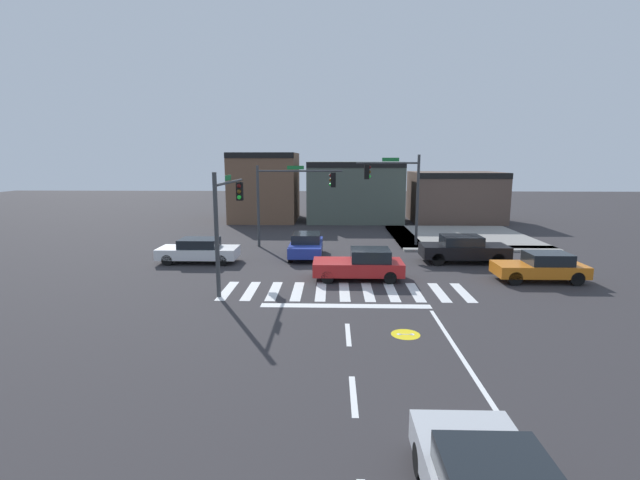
# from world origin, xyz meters

# --- Properties ---
(ground_plane) EXTENTS (120.00, 120.00, 0.00)m
(ground_plane) POSITION_xyz_m (0.00, 0.00, 0.00)
(ground_plane) COLOR #302D30
(crosswalk_near) EXTENTS (10.87, 2.96, 0.01)m
(crosswalk_near) POSITION_xyz_m (0.00, -4.50, 0.00)
(crosswalk_near) COLOR silver
(crosswalk_near) RESTS_ON ground_plane
(lane_markings) EXTENTS (6.80, 18.75, 0.01)m
(lane_markings) POSITION_xyz_m (1.16, -11.43, 0.00)
(lane_markings) COLOR white
(lane_markings) RESTS_ON ground_plane
(bike_detector_marking) EXTENTS (0.97, 0.97, 0.01)m
(bike_detector_marking) POSITION_xyz_m (1.92, -9.45, 0.00)
(bike_detector_marking) COLOR yellow
(bike_detector_marking) RESTS_ON ground_plane
(curb_corner_northeast) EXTENTS (10.00, 10.60, 0.15)m
(curb_corner_northeast) POSITION_xyz_m (8.49, 9.42, 0.07)
(curb_corner_northeast) COLOR gray
(curb_corner_northeast) RESTS_ON ground_plane
(storefront_row) EXTENTS (24.98, 7.01, 6.37)m
(storefront_row) POSITION_xyz_m (1.47, 19.17, 2.79)
(storefront_row) COLOR brown
(storefront_row) RESTS_ON ground_plane
(traffic_signal_southwest) EXTENTS (0.32, 5.56, 5.26)m
(traffic_signal_southwest) POSITION_xyz_m (-5.36, -3.15, 3.61)
(traffic_signal_southwest) COLOR #383A3D
(traffic_signal_southwest) RESTS_ON ground_plane
(traffic_signal_northeast) EXTENTS (4.15, 0.32, 6.07)m
(traffic_signal_northeast) POSITION_xyz_m (3.60, 6.09, 4.10)
(traffic_signal_northeast) COLOR #383A3D
(traffic_signal_northeast) RESTS_ON ground_plane
(traffic_signal_northwest) EXTENTS (5.64, 0.32, 5.38)m
(traffic_signal_northwest) POSITION_xyz_m (-3.23, 5.96, 3.80)
(traffic_signal_northwest) COLOR #383A3D
(traffic_signal_northwest) RESTS_ON ground_plane
(car_black) EXTENTS (4.79, 1.91, 1.54)m
(car_black) POSITION_xyz_m (6.85, 1.47, 0.78)
(car_black) COLOR black
(car_black) RESTS_ON ground_plane
(car_blue) EXTENTS (1.87, 4.23, 1.43)m
(car_blue) POSITION_xyz_m (-2.10, 2.69, 0.73)
(car_blue) COLOR #23389E
(car_blue) RESTS_ON ground_plane
(car_white) EXTENTS (4.42, 1.87, 1.37)m
(car_white) POSITION_xyz_m (-8.11, 1.08, 0.69)
(car_white) COLOR white
(car_white) RESTS_ON ground_plane
(car_red) EXTENTS (4.33, 1.91, 1.50)m
(car_red) POSITION_xyz_m (0.85, -2.33, 0.73)
(car_red) COLOR red
(car_red) RESTS_ON ground_plane
(car_orange) EXTENTS (4.17, 1.74, 1.40)m
(car_orange) POSITION_xyz_m (9.45, -2.49, 0.71)
(car_orange) COLOR orange
(car_orange) RESTS_ON ground_plane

